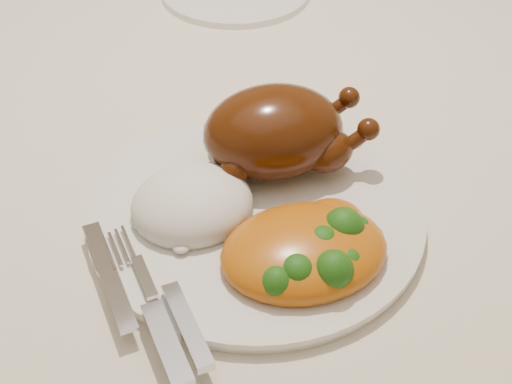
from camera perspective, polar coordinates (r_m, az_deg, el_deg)
dining_table at (r=0.83m, az=-9.75°, el=-0.55°), size 1.60×0.90×0.76m
tablecloth at (r=0.78m, az=-10.35°, el=3.50°), size 1.73×1.03×0.18m
dinner_plate at (r=0.63m, az=0.00°, el=-1.80°), size 0.35×0.35×0.01m
roast_chicken at (r=0.65m, az=1.76°, el=4.87°), size 0.17×0.14×0.08m
rice_mound at (r=0.62m, az=-5.12°, el=-1.04°), size 0.13×0.12×0.06m
mac_and_cheese at (r=0.58m, az=4.44°, el=-4.53°), size 0.17×0.15×0.05m
cutlery at (r=0.55m, az=-7.93°, el=-9.55°), size 0.06×0.19×0.01m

